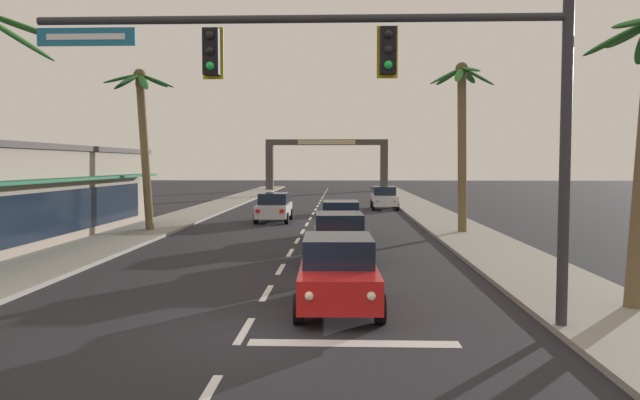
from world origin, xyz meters
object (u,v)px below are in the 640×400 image
Objects in this scene: sedan_third_in_queue at (339,237)px; palm_right_second at (462,123)px; traffic_signal_mast at (393,83)px; sedan_parked_nearest_kerb at (384,198)px; sedan_lead_at_stop_bar at (338,272)px; sedan_fifth_in_queue at (341,219)px; palm_left_second at (142,122)px; sedan_oncoming_far at (274,207)px; town_gateway_arch at (327,157)px.

sedan_third_in_queue is 0.55× the size of palm_right_second.
palm_right_second is (4.64, 17.01, 0.32)m from traffic_signal_mast.
sedan_lead_at_stop_bar is at bearing -95.82° from sedan_parked_nearest_kerb.
sedan_fifth_in_queue is 0.56× the size of palm_left_second.
palm_right_second is at bearing 69.20° from sedan_lead_at_stop_bar.
sedan_parked_nearest_kerb is 17.06m from palm_right_second.
sedan_third_in_queue is at bearing -42.09° from palm_left_second.
sedan_oncoming_far is at bearing 147.62° from palm_right_second.
traffic_signal_mast is 20.46m from palm_left_second.
traffic_signal_mast is 9.68m from sedan_third_in_queue.
sedan_lead_at_stop_bar and sedan_oncoming_far have the same top height.
palm_left_second is (-10.77, 17.40, 0.40)m from traffic_signal_mast.
traffic_signal_mast reaches higher than sedan_fifth_in_queue.
palm_left_second reaches higher than sedan_third_in_queue.
palm_left_second is (-9.65, 8.72, 4.54)m from sedan_third_in_queue.
sedan_parked_nearest_kerb is at bearing 55.22° from sedan_oncoming_far.
sedan_parked_nearest_kerb is at bearing 79.89° from sedan_fifth_in_queue.
sedan_lead_at_stop_bar is 31.55m from sedan_parked_nearest_kerb.
sedan_parked_nearest_kerb is 0.29× the size of town_gateway_arch.
sedan_lead_at_stop_bar is 0.55× the size of palm_right_second.
traffic_signal_mast is 2.41× the size of sedan_oncoming_far.
traffic_signal_mast is at bearing -77.86° from sedan_oncoming_far.
traffic_signal_mast is 23.99m from sedan_oncoming_far.
palm_right_second is at bearing 55.41° from sedan_third_in_queue.
traffic_signal_mast is 17.64m from palm_right_second.
palm_right_second is at bearing -32.38° from sedan_oncoming_far.
sedan_oncoming_far is 0.56× the size of palm_left_second.
town_gateway_arch reaches higher than sedan_oncoming_far.
sedan_oncoming_far is (-3.89, 7.66, 0.00)m from sedan_fifth_in_queue.
town_gateway_arch is at bearing 80.55° from palm_left_second.
traffic_signal_mast reaches higher than sedan_third_in_queue.
traffic_signal_mast reaches higher than sedan_parked_nearest_kerb.
town_gateway_arch reaches higher than sedan_third_in_queue.
traffic_signal_mast is at bearing -105.24° from palm_right_second.
sedan_parked_nearest_kerb is at bearing 86.39° from traffic_signal_mast.
sedan_oncoming_far is 41.23m from town_gateway_arch.
palm_left_second is (-12.87, -15.89, 4.54)m from sedan_parked_nearest_kerb.
palm_right_second is at bearing -81.14° from sedan_parked_nearest_kerb.
palm_left_second is at bearing -129.00° from sedan_parked_nearest_kerb.
palm_right_second reaches higher than town_gateway_arch.
sedan_third_in_queue is 24.82m from sedan_parked_nearest_kerb.
palm_right_second is (15.40, -0.39, -0.08)m from palm_left_second.
palm_left_second reaches higher than traffic_signal_mast.
sedan_fifth_in_queue is (0.02, 13.54, 0.00)m from sedan_lead_at_stop_bar.
town_gateway_arch is at bearing 92.66° from traffic_signal_mast.
palm_right_second reaches higher than sedan_fifth_in_queue.
sedan_third_in_queue and sedan_oncoming_far have the same top height.
sedan_parked_nearest_kerb is 0.56× the size of palm_left_second.
palm_left_second reaches higher than sedan_fifth_in_queue.
sedan_lead_at_stop_bar is 13.54m from sedan_fifth_in_queue.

